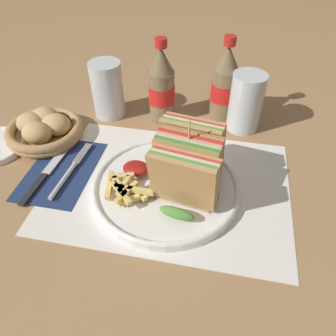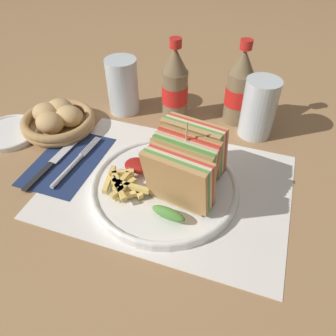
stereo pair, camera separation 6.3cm
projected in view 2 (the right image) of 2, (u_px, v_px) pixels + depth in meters
ground_plane at (153, 195)px, 0.63m from camera, size 4.00×4.00×0.00m
placemat at (168, 185)px, 0.65m from camera, size 0.47×0.34×0.00m
plate_main at (165, 186)px, 0.63m from camera, size 0.29×0.29×0.02m
club_sandwich at (186, 166)px, 0.58m from camera, size 0.13×0.20×0.15m
fries_pile at (123, 184)px, 0.61m from camera, size 0.10×0.08×0.02m
ketchup_blob at (137, 165)px, 0.65m from camera, size 0.05×0.04×0.02m
napkin at (68, 160)px, 0.70m from camera, size 0.13×0.20×0.00m
fork at (72, 165)px, 0.68m from camera, size 0.02×0.17×0.01m
knife at (58, 158)px, 0.70m from camera, size 0.03×0.22×0.00m
coke_bottle_near at (175, 87)px, 0.77m from camera, size 0.06×0.06×0.20m
coke_bottle_far at (239, 89)px, 0.76m from camera, size 0.06×0.06×0.20m
glass_near at (259, 108)px, 0.73m from camera, size 0.08×0.08×0.14m
glass_far at (123, 90)px, 0.81m from camera, size 0.08×0.08×0.14m
bread_basket at (58, 120)px, 0.77m from camera, size 0.17×0.17×0.06m
side_saucer at (9, 132)px, 0.77m from camera, size 0.14×0.14×0.01m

